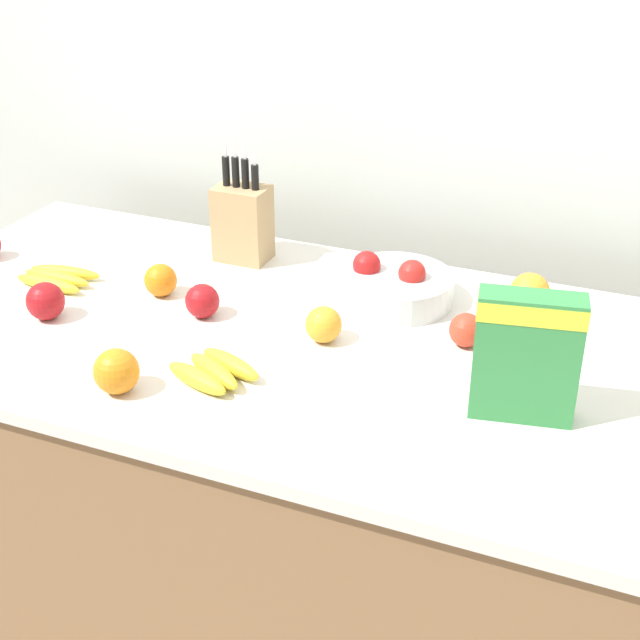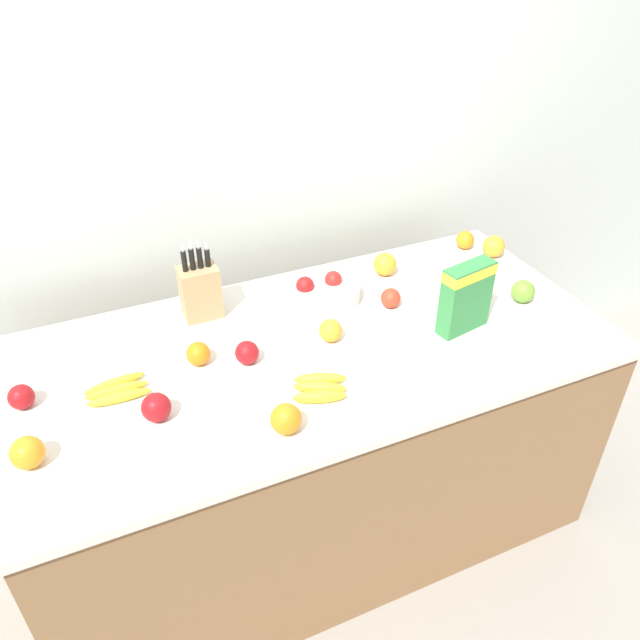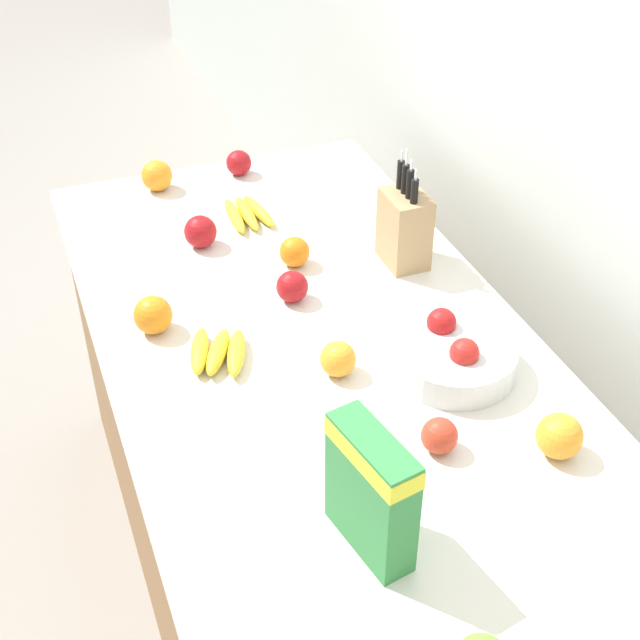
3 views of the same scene
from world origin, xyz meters
name	(u,v)px [view 1 (image 1 of 3)]	position (x,y,z in m)	size (l,w,h in m)	color
ground_plane	(302,632)	(0.00, 0.00, 0.00)	(14.00, 14.00, 0.00)	gray
wall_back	(406,62)	(0.00, 0.68, 1.30)	(9.00, 0.06, 2.60)	silver
counter	(301,498)	(0.00, 0.00, 0.43)	(1.94, 0.92, 0.87)	olive
knife_block	(243,222)	(-0.29, 0.31, 0.97)	(0.13, 0.09, 0.30)	tan
cereal_box	(527,351)	(0.49, -0.12, 1.00)	(0.19, 0.10, 0.24)	#338442
fruit_bowl	(395,286)	(0.13, 0.23, 0.90)	(0.26, 0.26, 0.11)	silver
banana_bunch_left	(57,278)	(-0.62, 0.01, 0.88)	(0.18, 0.12, 0.03)	yellow
banana_bunch_right	(214,371)	(-0.08, -0.22, 0.89)	(0.19, 0.16, 0.04)	yellow
apple_middle	(466,330)	(0.33, 0.09, 0.90)	(0.07, 0.07, 0.07)	red
apple_near_bananas	(45,301)	(-0.53, -0.14, 0.91)	(0.08, 0.08, 0.08)	#A31419
apple_rightmost	(201,302)	(-0.23, 0.00, 0.90)	(0.08, 0.08, 0.08)	#A31419
orange_mid_right	(116,371)	(-0.23, -0.33, 0.91)	(0.09, 0.09, 0.09)	orange
orange_front_right	(161,280)	(-0.37, 0.06, 0.90)	(0.08, 0.08, 0.08)	orange
orange_back_center	(530,293)	(0.42, 0.30, 0.91)	(0.09, 0.09, 0.09)	orange
orange_mid_left	(323,326)	(0.06, 0.00, 0.91)	(0.08, 0.08, 0.08)	orange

